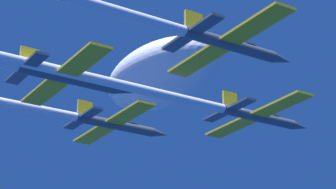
% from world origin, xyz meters
% --- Properties ---
extents(jet_lead, '(15.73, 43.62, 2.61)m').
position_xyz_m(jet_lead, '(0.12, -10.82, -0.49)').
color(jet_lead, '#4C5660').
extents(jet_left_wing, '(15.73, 37.73, 2.61)m').
position_xyz_m(jet_left_wing, '(-11.17, -19.79, -0.17)').
color(jet_left_wing, '#4C5660').
extents(jet_right_wing, '(15.73, 44.09, 2.61)m').
position_xyz_m(jet_right_wing, '(11.07, -23.08, 0.53)').
color(jet_right_wing, '#4C5660').
extents(cloud_wispy, '(29.06, 15.98, 10.17)m').
position_xyz_m(cloud_wispy, '(-45.27, 16.01, 24.52)').
color(cloud_wispy, white).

